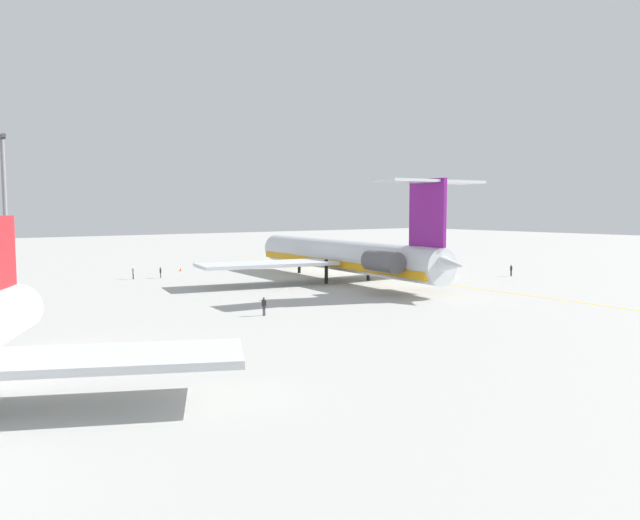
{
  "coord_description": "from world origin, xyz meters",
  "views": [
    {
      "loc": [
        -62.01,
        67.46,
        10.27
      ],
      "look_at": [
        4.97,
        17.81,
        3.25
      ],
      "focal_mm": 33.72,
      "sensor_mm": 36.0,
      "label": 1
    }
  ],
  "objects_px": {
    "ground_crew_portside": "(264,304)",
    "light_mast": "(4,196)",
    "ground_crew_near_nose": "(511,269)",
    "ground_crew_starboard": "(133,272)",
    "safety_cone_nose": "(180,269)",
    "ground_crew_near_tail": "(161,271)",
    "main_jetliner": "(348,256)"
  },
  "relations": [
    {
      "from": "ground_crew_near_nose",
      "to": "ground_crew_near_tail",
      "type": "height_order",
      "value": "ground_crew_near_nose"
    },
    {
      "from": "ground_crew_near_tail",
      "to": "ground_crew_starboard",
      "type": "height_order",
      "value": "ground_crew_starboard"
    },
    {
      "from": "ground_crew_near_tail",
      "to": "light_mast",
      "type": "height_order",
      "value": "light_mast"
    },
    {
      "from": "main_jetliner",
      "to": "ground_crew_near_tail",
      "type": "bearing_deg",
      "value": 48.91
    },
    {
      "from": "ground_crew_portside",
      "to": "ground_crew_near_tail",
      "type": "bearing_deg",
      "value": 42.59
    },
    {
      "from": "ground_crew_portside",
      "to": "ground_crew_starboard",
      "type": "relative_size",
      "value": 1.04
    },
    {
      "from": "ground_crew_portside",
      "to": "light_mast",
      "type": "relative_size",
      "value": 0.08
    },
    {
      "from": "ground_crew_near_nose",
      "to": "ground_crew_portside",
      "type": "height_order",
      "value": "ground_crew_near_nose"
    },
    {
      "from": "safety_cone_nose",
      "to": "light_mast",
      "type": "height_order",
      "value": "light_mast"
    },
    {
      "from": "ground_crew_near_tail",
      "to": "ground_crew_portside",
      "type": "xyz_separation_m",
      "value": [
        -36.73,
        4.18,
        0.1
      ]
    },
    {
      "from": "ground_crew_near_tail",
      "to": "safety_cone_nose",
      "type": "height_order",
      "value": "ground_crew_near_tail"
    },
    {
      "from": "main_jetliner",
      "to": "ground_crew_near_nose",
      "type": "distance_m",
      "value": 26.79
    },
    {
      "from": "ground_crew_near_tail",
      "to": "ground_crew_starboard",
      "type": "distance_m",
      "value": 3.94
    },
    {
      "from": "ground_crew_near_nose",
      "to": "ground_crew_starboard",
      "type": "height_order",
      "value": "ground_crew_near_nose"
    },
    {
      "from": "main_jetliner",
      "to": "light_mast",
      "type": "height_order",
      "value": "light_mast"
    },
    {
      "from": "main_jetliner",
      "to": "ground_crew_near_nose",
      "type": "bearing_deg",
      "value": -104.79
    },
    {
      "from": "ground_crew_near_tail",
      "to": "ground_crew_portside",
      "type": "bearing_deg",
      "value": 118.27
    },
    {
      "from": "main_jetliner",
      "to": "ground_crew_portside",
      "type": "distance_m",
      "value": 28.73
    },
    {
      "from": "safety_cone_nose",
      "to": "light_mast",
      "type": "distance_m",
      "value": 31.81
    },
    {
      "from": "ground_crew_starboard",
      "to": "light_mast",
      "type": "relative_size",
      "value": 0.08
    },
    {
      "from": "ground_crew_starboard",
      "to": "safety_cone_nose",
      "type": "relative_size",
      "value": 3.15
    },
    {
      "from": "ground_crew_near_nose",
      "to": "ground_crew_portside",
      "type": "relative_size",
      "value": 1.01
    },
    {
      "from": "ground_crew_near_tail",
      "to": "ground_crew_starboard",
      "type": "xyz_separation_m",
      "value": [
        1.0,
        3.81,
        0.06
      ]
    },
    {
      "from": "ground_crew_near_nose",
      "to": "safety_cone_nose",
      "type": "bearing_deg",
      "value": 52.62
    },
    {
      "from": "ground_crew_near_nose",
      "to": "ground_crew_starboard",
      "type": "bearing_deg",
      "value": 64.93
    },
    {
      "from": "ground_crew_near_nose",
      "to": "ground_crew_portside",
      "type": "bearing_deg",
      "value": 105.6
    },
    {
      "from": "safety_cone_nose",
      "to": "ground_crew_near_tail",
      "type": "bearing_deg",
      "value": 140.04
    },
    {
      "from": "ground_crew_portside",
      "to": "safety_cone_nose",
      "type": "height_order",
      "value": "ground_crew_portside"
    },
    {
      "from": "ground_crew_starboard",
      "to": "ground_crew_portside",
      "type": "bearing_deg",
      "value": -93.53
    },
    {
      "from": "ground_crew_starboard",
      "to": "safety_cone_nose",
      "type": "height_order",
      "value": "ground_crew_starboard"
    },
    {
      "from": "safety_cone_nose",
      "to": "ground_crew_near_nose",
      "type": "bearing_deg",
      "value": -134.92
    },
    {
      "from": "ground_crew_near_nose",
      "to": "safety_cone_nose",
      "type": "distance_m",
      "value": 53.42
    }
  ]
}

